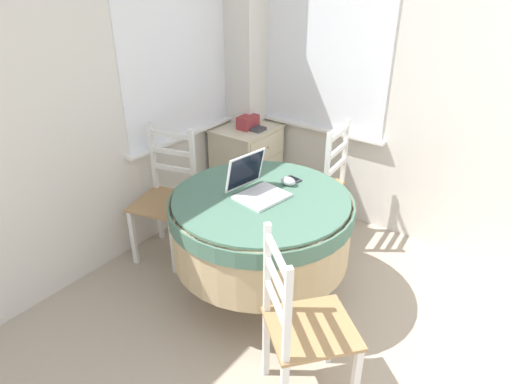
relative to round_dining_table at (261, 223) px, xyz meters
name	(u,v)px	position (x,y,z in m)	size (l,w,h in m)	color
corner_room_shell	(289,96)	(0.43, 0.10, 0.72)	(4.26, 4.68, 2.55)	silver
round_dining_table	(261,223)	(0.00, 0.00, 0.00)	(1.17, 1.17, 0.75)	#4C3D2D
laptop	(256,187)	(0.00, 0.04, 0.25)	(0.34, 0.35, 0.26)	white
computer_mouse	(288,181)	(0.24, -0.04, 0.22)	(0.07, 0.11, 0.05)	silver
cell_phone	(293,179)	(0.32, -0.03, 0.20)	(0.07, 0.12, 0.01)	#2D2D33
dining_chair_near_back_window	(166,198)	(-0.02, 0.86, -0.09)	(0.51, 0.49, 0.99)	#A87F51
dining_chair_near_right_window	(318,185)	(0.85, 0.06, -0.09)	(0.43, 0.45, 0.99)	#A87F51
dining_chair_camera_near	(302,328)	(-0.55, -0.65, -0.09)	(0.57, 0.57, 0.99)	#A87F51
corner_cabinet	(247,165)	(0.99, 0.87, -0.19)	(0.56, 0.48, 0.74)	beige
storage_box	(248,122)	(0.98, 0.85, 0.23)	(0.19, 0.12, 0.11)	#9E3338
book_on_cabinet	(253,128)	(0.98, 0.79, 0.19)	(0.12, 0.20, 0.02)	#3F3F44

